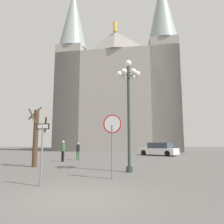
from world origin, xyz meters
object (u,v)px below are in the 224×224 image
(street_lamp, at_px, (129,93))
(pedestrian_walking, at_px, (63,149))
(parked_car_near_white, at_px, (159,149))
(pedestrian_standing, at_px, (78,149))
(cathedral, at_px, (119,95))
(one_way_arrow_sign, at_px, (42,148))
(bare_tree, at_px, (36,136))
(stop_sign, at_px, (112,133))

(street_lamp, height_order, pedestrian_walking, street_lamp)
(parked_car_near_white, xyz_separation_m, pedestrian_standing, (-8.38, -6.46, 0.23))
(pedestrian_standing, bearing_deg, parked_car_near_white, 37.63)
(street_lamp, xyz_separation_m, pedestrian_walking, (-5.26, 5.83, -3.34))
(pedestrian_walking, bearing_deg, street_lamp, -47.90)
(cathedral, xyz_separation_m, pedestrian_standing, (-3.56, -20.62, -9.62))
(street_lamp, bearing_deg, parked_car_near_white, 73.56)
(one_way_arrow_sign, distance_m, street_lamp, 5.96)
(bare_tree, height_order, parked_car_near_white, bare_tree)
(cathedral, relative_size, bare_tree, 7.86)
(one_way_arrow_sign, distance_m, bare_tree, 6.53)
(parked_car_near_white, bearing_deg, street_lamp, -106.44)
(one_way_arrow_sign, relative_size, parked_car_near_white, 0.50)
(one_way_arrow_sign, xyz_separation_m, parked_car_near_white, (7.54, 17.64, -0.72))
(cathedral, bearing_deg, parked_car_near_white, -71.23)
(street_lamp, bearing_deg, pedestrian_standing, 120.35)
(bare_tree, bearing_deg, cathedral, 78.26)
(cathedral, height_order, one_way_arrow_sign, cathedral)
(cathedral, height_order, bare_tree, cathedral)
(cathedral, bearing_deg, street_lamp, -88.49)
(parked_car_near_white, xyz_separation_m, pedestrian_walking, (-9.34, -7.98, 0.34))
(cathedral, height_order, pedestrian_walking, cathedral)
(stop_sign, bearing_deg, one_way_arrow_sign, -148.14)
(street_lamp, bearing_deg, stop_sign, -111.08)
(one_way_arrow_sign, bearing_deg, pedestrian_walking, 100.56)
(one_way_arrow_sign, xyz_separation_m, pedestrian_walking, (-1.80, 9.65, -0.38))
(street_lamp, height_order, parked_car_near_white, street_lamp)
(one_way_arrow_sign, bearing_deg, street_lamp, 47.85)
(street_lamp, relative_size, bare_tree, 1.56)
(street_lamp, distance_m, bare_tree, 6.89)
(one_way_arrow_sign, bearing_deg, pedestrian_standing, 94.29)
(cathedral, relative_size, street_lamp, 5.04)
(cathedral, height_order, parked_car_near_white, cathedral)
(stop_sign, height_order, one_way_arrow_sign, stop_sign)
(parked_car_near_white, distance_m, pedestrian_walking, 12.29)
(one_way_arrow_sign, height_order, parked_car_near_white, one_way_arrow_sign)
(parked_car_near_white, bearing_deg, pedestrian_walking, -139.47)
(cathedral, bearing_deg, pedestrian_standing, -99.81)
(cathedral, height_order, stop_sign, cathedral)
(cathedral, relative_size, parked_car_near_white, 6.85)
(one_way_arrow_sign, height_order, bare_tree, bare_tree)
(stop_sign, xyz_separation_m, one_way_arrow_sign, (-2.62, -1.63, -0.62))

